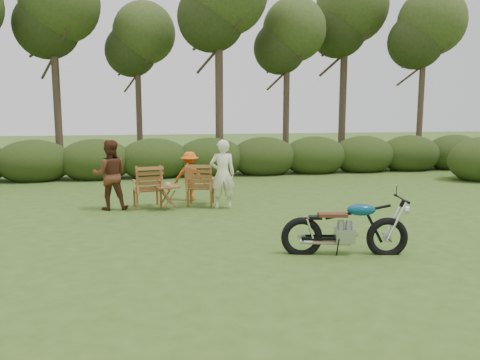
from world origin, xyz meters
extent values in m
plane|color=#344D19|center=(0.00, 0.00, 0.00)|extent=(80.00, 80.00, 0.00)
cylinder|color=#3C2F20|center=(-5.50, 11.10, 3.60)|extent=(0.28, 0.28, 7.20)
sphere|color=#2E4018|center=(-5.50, 11.10, 5.84)|extent=(2.88, 2.88, 2.88)
cylinder|color=#3C2F20|center=(-2.50, 12.20, 3.15)|extent=(0.24, 0.24, 6.30)
sphere|color=#2E4018|center=(-2.50, 12.20, 5.11)|extent=(2.52, 2.52, 2.52)
cylinder|color=#3C2F20|center=(0.50, 10.00, 3.83)|extent=(0.30, 0.30, 7.65)
sphere|color=#2E4018|center=(0.50, 10.00, 6.21)|extent=(3.06, 3.06, 3.06)
cylinder|color=#3C2F20|center=(3.50, 11.10, 3.24)|extent=(0.26, 0.26, 6.48)
sphere|color=#2E4018|center=(3.50, 11.10, 5.26)|extent=(2.59, 2.59, 2.59)
cylinder|color=#3C2F20|center=(6.50, 12.20, 3.96)|extent=(0.32, 0.32, 7.92)
sphere|color=#2E4018|center=(6.50, 12.20, 6.42)|extent=(3.17, 3.17, 3.17)
cylinder|color=#3C2F20|center=(9.00, 10.00, 3.42)|extent=(0.24, 0.24, 6.84)
sphere|color=#2E4018|center=(9.00, 10.00, 5.55)|extent=(2.74, 2.74, 2.74)
ellipsoid|color=#233413|center=(-6.00, 9.00, 0.63)|extent=(2.52, 1.68, 1.51)
ellipsoid|color=#233413|center=(-4.00, 9.00, 0.63)|extent=(2.52, 1.68, 1.51)
ellipsoid|color=#233413|center=(-2.00, 9.00, 0.63)|extent=(2.52, 1.68, 1.51)
ellipsoid|color=#233413|center=(0.00, 9.00, 0.63)|extent=(2.52, 1.68, 1.51)
ellipsoid|color=#233413|center=(2.00, 9.00, 0.63)|extent=(2.52, 1.68, 1.51)
ellipsoid|color=#233413|center=(4.00, 9.00, 0.63)|extent=(2.52, 1.68, 1.51)
ellipsoid|color=#233413|center=(6.00, 9.00, 0.63)|extent=(2.52, 1.68, 1.51)
ellipsoid|color=#233413|center=(8.00, 9.00, 0.63)|extent=(2.52, 1.68, 1.51)
ellipsoid|color=#233413|center=(10.00, 9.00, 0.63)|extent=(2.52, 1.68, 1.51)
imported|color=beige|center=(-1.84, 3.32, 0.61)|extent=(0.15, 0.15, 0.09)
imported|color=#F3EEC8|center=(-0.54, 3.22, 0.00)|extent=(0.63, 0.43, 1.66)
imported|color=#502816|center=(-3.18, 3.62, 0.00)|extent=(0.82, 0.65, 1.66)
imported|color=#DB5A14|center=(-1.22, 4.37, 0.00)|extent=(0.92, 0.67, 1.29)
camera|label=1|loc=(-2.41, -7.75, 2.33)|focal=35.00mm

